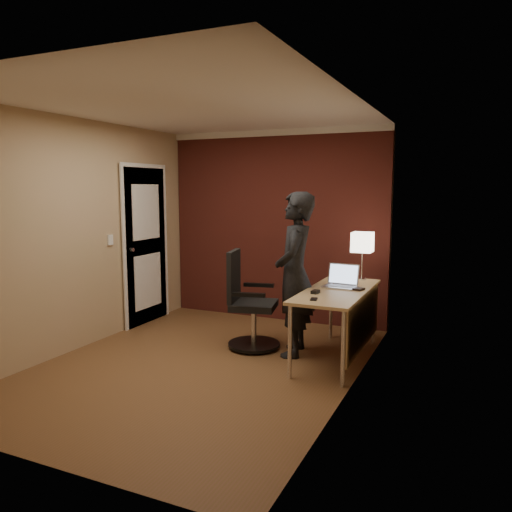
% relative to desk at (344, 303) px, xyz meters
% --- Properties ---
extents(room, '(4.00, 4.00, 4.00)m').
position_rel_desk_xyz_m(room, '(-1.53, 0.83, 0.77)').
color(room, brown).
rests_on(room, ground).
extents(desk, '(0.60, 1.50, 0.73)m').
position_rel_desk_xyz_m(desk, '(0.00, 0.00, 0.00)').
color(desk, tan).
rests_on(desk, ground).
extents(desk_lamp, '(0.22, 0.22, 0.54)m').
position_rel_desk_xyz_m(desk_lamp, '(0.03, 0.66, 0.55)').
color(desk_lamp, silver).
rests_on(desk_lamp, desk).
extents(laptop, '(0.35, 0.28, 0.23)m').
position_rel_desk_xyz_m(laptop, '(-0.08, 0.18, 0.19)').
color(laptop, silver).
rests_on(laptop, desk).
extents(mouse, '(0.07, 0.11, 0.03)m').
position_rel_desk_xyz_m(mouse, '(-0.22, -0.26, 0.14)').
color(mouse, black).
rests_on(mouse, desk).
extents(phone, '(0.08, 0.12, 0.01)m').
position_rel_desk_xyz_m(phone, '(-0.15, -0.53, 0.13)').
color(phone, black).
rests_on(phone, desk).
extents(wallet, '(0.12, 0.13, 0.02)m').
position_rel_desk_xyz_m(wallet, '(0.13, 0.08, 0.14)').
color(wallet, black).
rests_on(wallet, desk).
extents(office_chair, '(0.58, 0.65, 1.06)m').
position_rel_desk_xyz_m(office_chair, '(-1.06, -0.03, -0.13)').
color(office_chair, black).
rests_on(office_chair, ground).
extents(person, '(0.54, 0.70, 1.72)m').
position_rel_desk_xyz_m(person, '(-0.52, -0.02, 0.26)').
color(person, black).
rests_on(person, ground).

